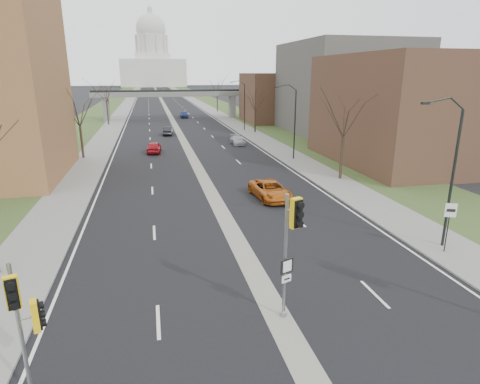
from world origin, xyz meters
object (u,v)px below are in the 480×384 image
object	(u,v)px
signal_pole_median	(291,236)
car_right_far	(184,114)
signal_pole_left	(24,313)
car_right_mid	(237,140)
car_left_far	(168,131)
speed_limit_sign	(449,219)
car_left_near	(154,147)
car_right_near	(270,190)

from	to	relation	value
signal_pole_median	car_right_far	size ratio (longest dim) A/B	1.26
signal_pole_left	car_right_mid	xyz separation A→B (m)	(16.35, 45.24, -2.46)
car_left_far	car_right_mid	world-z (taller)	car_left_far
signal_pole_left	car_right_mid	size ratio (longest dim) A/B	1.11
speed_limit_sign	car_left_near	world-z (taller)	speed_limit_sign
speed_limit_sign	car_right_near	bearing A→B (deg)	141.11
speed_limit_sign	car_right_mid	size ratio (longest dim) A/B	0.69
signal_pole_left	car_left_far	bearing A→B (deg)	66.72
signal_pole_median	car_left_far	bearing A→B (deg)	71.47
car_left_far	car_right_mid	size ratio (longest dim) A/B	1.00
signal_pole_median	car_left_far	world-z (taller)	signal_pole_median
car_right_far	speed_limit_sign	bearing A→B (deg)	-83.94
car_right_near	car_left_far	bearing A→B (deg)	95.25
signal_pole_left	car_left_far	world-z (taller)	signal_pole_left
car_left_near	speed_limit_sign	bearing A→B (deg)	118.67
car_left_near	car_right_near	world-z (taller)	car_left_near
car_right_near	speed_limit_sign	bearing A→B (deg)	-65.81
speed_limit_sign	car_right_far	bearing A→B (deg)	118.53
car_left_near	car_right_near	distance (m)	24.25
car_left_near	car_left_far	bearing A→B (deg)	-94.99
car_right_mid	car_left_near	bearing A→B (deg)	-161.56
car_right_far	car_left_near	bearing A→B (deg)	-100.16
signal_pole_median	car_right_near	size ratio (longest dim) A/B	1.04
signal_pole_left	car_left_near	xyz separation A→B (m)	(4.35, 41.34, -2.34)
car_left_far	car_right_near	xyz separation A→B (m)	(6.54, -38.07, 0.03)
signal_pole_median	speed_limit_sign	bearing A→B (deg)	0.09
signal_pole_median	car_right_mid	world-z (taller)	signal_pole_median
car_left_near	car_right_far	world-z (taller)	same
car_right_far	car_left_far	bearing A→B (deg)	-100.67
car_right_near	car_right_mid	bearing A→B (deg)	79.16
signal_pole_median	car_left_near	size ratio (longest dim) A/B	1.26
speed_limit_sign	car_right_mid	world-z (taller)	speed_limit_sign
signal_pole_left	car_right_mid	bearing A→B (deg)	53.73
signal_pole_left	car_left_far	distance (m)	57.39
car_left_far	car_right_far	size ratio (longest dim) A/B	0.98
signal_pole_left	car_right_far	xyz separation A→B (m)	(11.91, 83.78, -2.34)
signal_pole_median	car_left_far	size ratio (longest dim) A/B	1.28
signal_pole_median	car_left_far	xyz separation A→B (m)	(-2.36, 54.66, -3.11)
signal_pole_median	car_right_mid	xyz separation A→B (m)	(7.11, 42.97, -3.20)
signal_pole_median	speed_limit_sign	distance (m)	11.86
car_left_far	car_right_far	world-z (taller)	car_right_far
signal_pole_left	signal_pole_median	world-z (taller)	signal_pole_median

